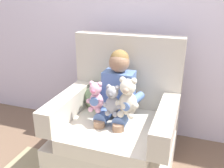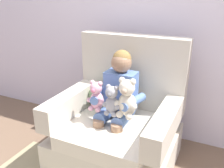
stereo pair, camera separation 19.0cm
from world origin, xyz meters
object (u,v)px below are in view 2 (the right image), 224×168
Objects in this scene: seated_child at (118,95)px; throw_pillow at (100,98)px; plush_pink at (96,96)px; armchair at (119,126)px; plush_cream at (127,99)px; plush_grey at (112,101)px.

seated_child is 0.26m from throw_pillow.
plush_pink is 0.27m from throw_pillow.
plush_pink is at bearing -138.83° from armchair.
armchair is at bearing -20.81° from seated_child.
armchair reaches higher than plush_pink.
throw_pillow is (-0.08, 0.23, -0.13)m from plush_pink.
plush_pink is (-0.15, -0.13, 0.31)m from armchair.
armchair is at bearing 136.13° from plush_cream.
plush_cream reaches higher than plush_grey.
seated_child is 0.15m from plush_grey.
seated_child is 3.17× the size of throw_pillow.
plush_grey is at bearing -46.07° from throw_pillow.
seated_child is at bearing 138.59° from plush_cream.
plush_grey is 0.36m from throw_pillow.
throw_pillow is at bearing 128.54° from plush_grey.
plush_grey is at bearing -87.89° from seated_child.
seated_child reaches higher than plush_grey.
plush_cream reaches higher than plush_pink.
plush_grey is at bearing -8.90° from plush_pink.
plush_grey is (0.00, -0.15, 0.30)m from armchair.
plush_grey is at bearing -88.09° from armchair.
seated_child is 3.31× the size of plush_grey.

